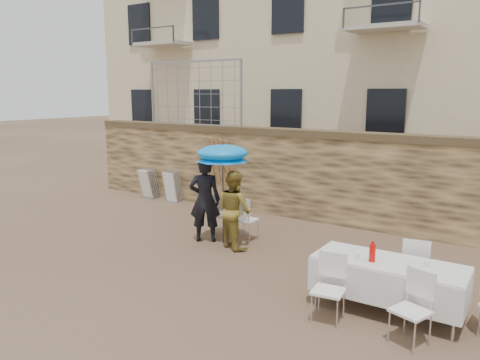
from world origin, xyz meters
The scene contains 16 objects.
ground centered at (0.00, 0.00, 0.00)m, with size 80.00×80.00×0.00m, color brown.
stone_wall centered at (0.00, 5.00, 1.10)m, with size 13.00×0.50×2.20m, color olive.
chain_link_fence centered at (-3.00, 5.00, 3.10)m, with size 3.20×0.06×1.80m, color gray, non-canonical shape.
man_suit centered at (-0.42, 2.08, 0.91)m, with size 0.66×0.43×1.81m, color black.
woman_dress centered at (0.33, 2.08, 0.80)m, with size 0.78×0.61×1.60m, color gold.
umbrella centered at (-0.02, 2.18, 1.86)m, with size 1.10×1.10×1.98m.
couple_chair_left centered at (-0.42, 2.63, 0.48)m, with size 0.48×0.48×0.96m, color white, non-canonical shape.
couple_chair_right centered at (0.28, 2.63, 0.48)m, with size 0.48×0.48×0.96m, color white, non-canonical shape.
banquet_table centered at (3.80, 0.90, 0.73)m, with size 2.10×0.85×0.78m.
soda_bottle centered at (3.60, 0.75, 0.91)m, with size 0.09×0.09×0.26m, color red.
table_chair_front_left centered at (3.20, 0.15, 0.48)m, with size 0.48×0.48×0.96m, color white, non-canonical shape.
table_chair_front_right centered at (4.30, 0.15, 0.48)m, with size 0.48×0.48×0.96m, color white, non-canonical shape.
table_chair_back centered at (4.00, 1.70, 0.48)m, with size 0.48×0.48×0.96m, color white, non-canonical shape.
chair_stack_left centered at (-4.35, 4.60, 0.46)m, with size 0.46×0.47×0.92m, color white, non-canonical shape.
chair_stack_right centered at (-3.45, 4.60, 0.46)m, with size 0.46×0.40×0.92m, color white, non-canonical shape.
wood_planks centered at (-1.85, 4.67, 1.00)m, with size 0.70×0.20×2.00m, color #A37749, non-canonical shape.
Camera 1 is at (5.50, -5.58, 3.15)m, focal length 35.00 mm.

